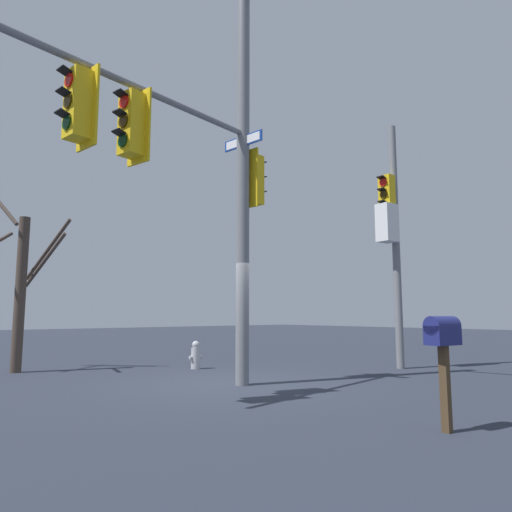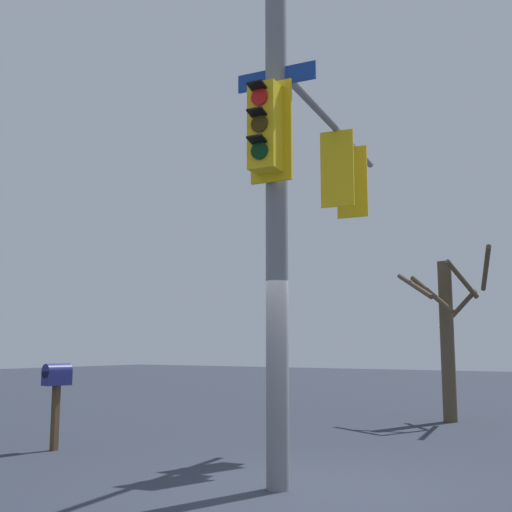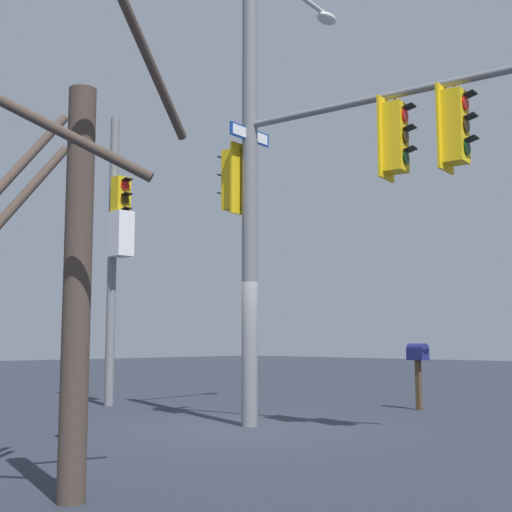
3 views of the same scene
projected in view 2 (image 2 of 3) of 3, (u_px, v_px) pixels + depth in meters
ground_plane at (307, 491)px, 7.56m from camera, size 80.00×80.00×0.00m
main_signal_pole_assembly at (291, 127)px, 9.13m from camera, size 5.68×3.66×9.06m
mailbox at (57, 382)px, 10.67m from camera, size 0.47×0.30×1.41m
bare_tree_across_street at (448, 329)px, 14.78m from camera, size 2.35×2.37×3.91m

